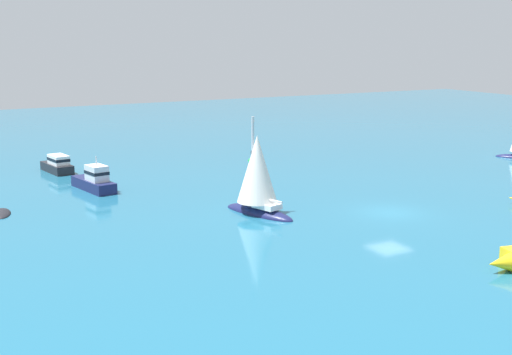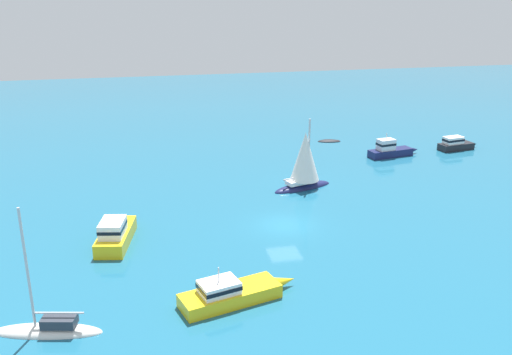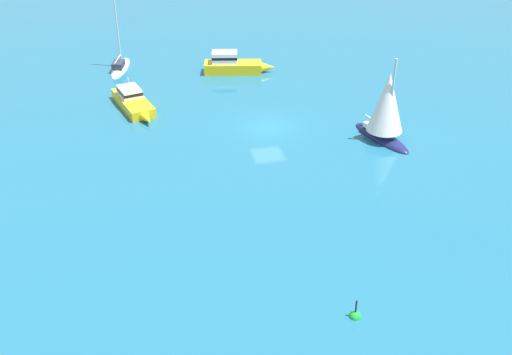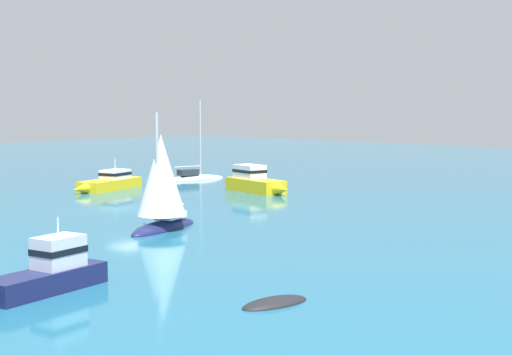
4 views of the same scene
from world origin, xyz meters
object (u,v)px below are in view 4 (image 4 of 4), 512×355
Objects in this scene: sailboat at (162,188)px; dinghy at (275,304)px; launch at (45,273)px; powerboat at (256,182)px; sailboat_1 at (194,178)px; cabin_cruiser at (109,182)px.

sailboat is 17.14m from dinghy.
powerboat is (-16.01, 29.00, 0.08)m from launch.
launch is (26.69, -32.41, 0.57)m from sailboat_1.
sailboat_1 is at bearing -150.46° from launch.
launch is 34.07m from cabin_cruiser.
dinghy is 33.92m from powerboat.
dinghy is at bearing 45.69° from sailboat.
sailboat is at bearing -157.88° from launch.
sailboat reaches higher than launch.
sailboat is 1.11× the size of launch.
powerboat is (-8.32, 16.71, -1.51)m from sailboat.
cabin_cruiser is (-33.13, 17.85, 0.60)m from dinghy.
dinghy is at bearing 111.13° from launch.
cabin_cruiser reaches higher than powerboat.
sailboat_1 is at bearing -153.43° from sailboat.
sailboat_1 is 1.02× the size of cabin_cruiser.
sailboat reaches higher than cabin_cruiser.
sailboat_1 reaches higher than launch.
sailboat is at bearing 72.05° from dinghy.
launch is 33.12m from powerboat.
sailboat_1 reaches higher than powerboat.
sailboat_1 is 11.22m from powerboat.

